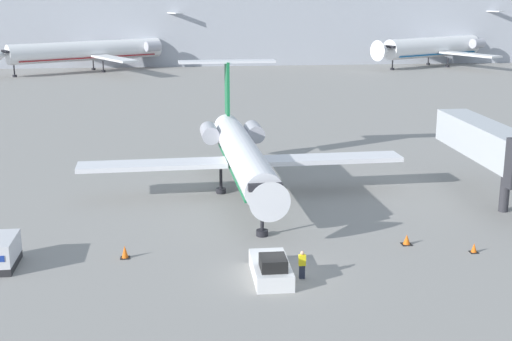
# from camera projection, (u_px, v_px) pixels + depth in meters

# --- Properties ---
(ground_plane) EXTENTS (600.00, 600.00, 0.00)m
(ground_plane) POSITION_uv_depth(u_px,v_px,m) (279.00, 277.00, 40.64)
(ground_plane) COLOR gray
(terminal_building) EXTENTS (180.00, 16.80, 16.84)m
(terminal_building) POSITION_uv_depth(u_px,v_px,m) (201.00, 23.00, 154.01)
(terminal_building) COLOR #9EA3AD
(terminal_building) RESTS_ON ground
(airplane_main) EXTENTS (25.74, 25.03, 9.56)m
(airplane_main) POSITION_uv_depth(u_px,v_px,m) (243.00, 154.00, 56.14)
(airplane_main) COLOR white
(airplane_main) RESTS_ON ground
(pushback_tug) EXTENTS (2.07, 4.60, 1.63)m
(pushback_tug) POSITION_uv_depth(u_px,v_px,m) (271.00, 268.00, 40.41)
(pushback_tug) COLOR silver
(pushback_tug) RESTS_ON ground
(luggage_cart) EXTENTS (1.87, 3.28, 1.82)m
(luggage_cart) POSITION_uv_depth(u_px,v_px,m) (0.00, 253.00, 41.91)
(luggage_cart) COLOR #232326
(luggage_cart) RESTS_ON ground
(worker_near_tug) EXTENTS (0.40, 0.24, 1.65)m
(worker_near_tug) POSITION_uv_depth(u_px,v_px,m) (302.00, 264.00, 40.29)
(worker_near_tug) COLOR #232838
(worker_near_tug) RESTS_ON ground
(traffic_cone_left) EXTENTS (0.58, 0.58, 0.81)m
(traffic_cone_left) POSITION_uv_depth(u_px,v_px,m) (125.00, 252.00, 43.44)
(traffic_cone_left) COLOR black
(traffic_cone_left) RESTS_ON ground
(traffic_cone_right) EXTENTS (0.64, 0.64, 0.68)m
(traffic_cone_right) POSITION_uv_depth(u_px,v_px,m) (407.00, 240.00, 45.74)
(traffic_cone_right) COLOR black
(traffic_cone_right) RESTS_ON ground
(traffic_cone_mid) EXTENTS (0.51, 0.51, 0.62)m
(traffic_cone_mid) POSITION_uv_depth(u_px,v_px,m) (474.00, 248.00, 44.36)
(traffic_cone_mid) COLOR black
(traffic_cone_mid) RESTS_ON ground
(airplane_parked_far_left) EXTENTS (31.23, 28.48, 11.13)m
(airplane_parked_far_left) POSITION_uv_depth(u_px,v_px,m) (435.00, 47.00, 147.53)
(airplane_parked_far_left) COLOR white
(airplane_parked_far_left) RESTS_ON ground
(airplane_parked_far_right) EXTENTS (35.73, 30.08, 11.03)m
(airplane_parked_far_right) POSITION_uv_depth(u_px,v_px,m) (91.00, 51.00, 138.37)
(airplane_parked_far_right) COLOR white
(airplane_parked_far_right) RESTS_ON ground
(jet_bridge) EXTENTS (3.20, 15.11, 6.19)m
(jet_bridge) POSITION_uv_depth(u_px,v_px,m) (489.00, 143.00, 54.59)
(jet_bridge) COLOR #2D2D33
(jet_bridge) RESTS_ON ground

